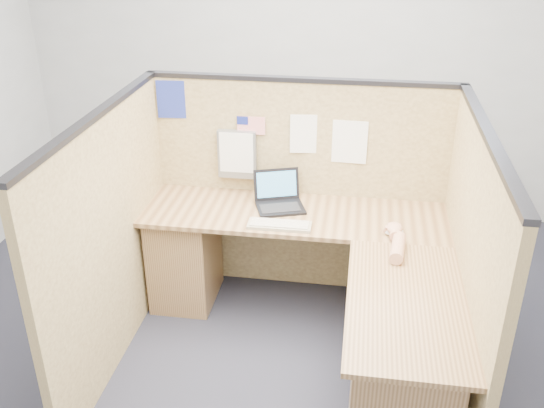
% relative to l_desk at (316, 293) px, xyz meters
% --- Properties ---
extents(floor, '(5.00, 5.00, 0.00)m').
position_rel_l_desk_xyz_m(floor, '(-0.18, -0.29, -0.39)').
color(floor, black).
rests_on(floor, ground).
extents(wall_back, '(5.00, 0.00, 5.00)m').
position_rel_l_desk_xyz_m(wall_back, '(-0.18, 1.96, 1.01)').
color(wall_back, '#A0A3A6').
rests_on(wall_back, floor).
extents(cubicle_partitions, '(2.06, 1.83, 1.53)m').
position_rel_l_desk_xyz_m(cubicle_partitions, '(-0.18, 0.14, 0.38)').
color(cubicle_partitions, olive).
rests_on(cubicle_partitions, floor).
extents(l_desk, '(1.95, 1.75, 0.73)m').
position_rel_l_desk_xyz_m(l_desk, '(0.00, 0.00, 0.00)').
color(l_desk, brown).
rests_on(l_desk, floor).
extents(laptop, '(0.36, 0.38, 0.22)m').
position_rel_l_desk_xyz_m(laptop, '(-0.28, 0.49, 0.39)').
color(laptop, black).
rests_on(laptop, l_desk).
extents(keyboard, '(0.39, 0.14, 0.03)m').
position_rel_l_desk_xyz_m(keyboard, '(-0.25, 0.19, 0.35)').
color(keyboard, gray).
rests_on(keyboard, l_desk).
extents(mouse, '(0.12, 0.09, 0.05)m').
position_rel_l_desk_xyz_m(mouse, '(0.44, 0.19, 0.36)').
color(mouse, silver).
rests_on(mouse, l_desk).
extents(hand_forearm, '(0.12, 0.41, 0.09)m').
position_rel_l_desk_xyz_m(hand_forearm, '(0.45, 0.04, 0.38)').
color(hand_forearm, tan).
rests_on(hand_forearm, l_desk).
extents(blue_poster, '(0.19, 0.02, 0.25)m').
position_rel_l_desk_xyz_m(blue_poster, '(-1.05, 0.68, 0.96)').
color(blue_poster, navy).
rests_on(blue_poster, cubicle_partitions).
extents(american_flag, '(0.19, 0.01, 0.33)m').
position_rel_l_desk_xyz_m(american_flag, '(-0.53, 0.67, 0.80)').
color(american_flag, olive).
rests_on(american_flag, cubicle_partitions).
extents(file_holder, '(0.26, 0.05, 0.33)m').
position_rel_l_desk_xyz_m(file_holder, '(-0.61, 0.66, 0.61)').
color(file_holder, slate).
rests_on(file_holder, cubicle_partitions).
extents(paper_left, '(0.21, 0.03, 0.26)m').
position_rel_l_desk_xyz_m(paper_left, '(-0.15, 0.68, 0.77)').
color(paper_left, white).
rests_on(paper_left, cubicle_partitions).
extents(paper_right, '(0.23, 0.01, 0.29)m').
position_rel_l_desk_xyz_m(paper_right, '(0.14, 0.68, 0.73)').
color(paper_right, white).
rests_on(paper_right, cubicle_partitions).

